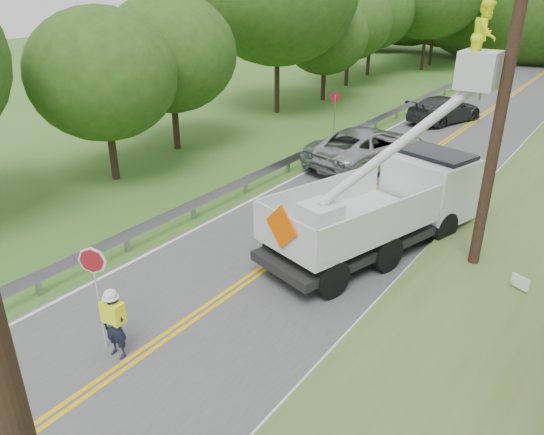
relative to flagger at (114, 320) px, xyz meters
The scene contains 10 objects.
ground 1.18m from the flagger, 55.93° to the right, with size 140.00×140.00×0.00m, color #3D631F.
road 13.46m from the flagger, 88.32° to the left, with size 7.20×96.00×0.03m.
guardrail 14.78m from the flagger, 104.20° to the left, with size 0.18×48.00×0.77m.
treeline_left 31.15m from the flagger, 109.87° to the left, with size 11.14×55.54×11.47m.
flagger is the anchor object (origin of this frame).
bucket_truck 9.33m from the flagger, 72.01° to the left, with size 4.95×7.92×7.27m.
suv_silver 15.25m from the flagger, 94.71° to the left, with size 2.95×6.40×1.78m, color #A2A6A9.
suv_darkgrey 25.24m from the flagger, 92.48° to the left, with size 2.13×5.23×1.52m, color #333639.
stop_sign_permanent 18.78m from the flagger, 104.32° to the left, with size 0.48×0.28×2.52m.
yard_sign 10.15m from the flagger, 47.88° to the left, with size 0.48×0.23×0.73m.
Camera 1 is at (7.80, -5.03, 7.66)m, focal length 34.21 mm.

